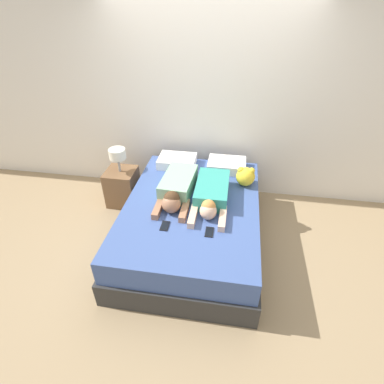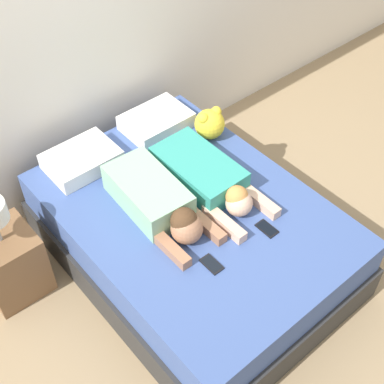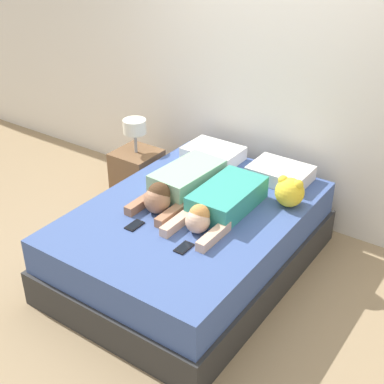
{
  "view_description": "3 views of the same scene",
  "coord_description": "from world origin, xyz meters",
  "px_view_note": "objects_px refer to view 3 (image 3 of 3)",
  "views": [
    {
      "loc": [
        0.42,
        -2.62,
        2.56
      ],
      "look_at": [
        0.0,
        0.0,
        0.71
      ],
      "focal_mm": 28.0,
      "sensor_mm": 36.0,
      "label": 1
    },
    {
      "loc": [
        -1.52,
        -1.79,
        3.16
      ],
      "look_at": [
        0.0,
        0.0,
        0.71
      ],
      "focal_mm": 50.0,
      "sensor_mm": 36.0,
      "label": 2
    },
    {
      "loc": [
        1.97,
        -2.83,
        2.68
      ],
      "look_at": [
        0.0,
        0.0,
        0.71
      ],
      "focal_mm": 50.0,
      "sensor_mm": 36.0,
      "label": 3
    }
  ],
  "objects_px": {
    "person_left": "(180,185)",
    "person_right": "(221,203)",
    "cell_phone_right": "(184,248)",
    "plush_toy": "(290,191)",
    "bed": "(192,240)",
    "pillow_head_left": "(213,154)",
    "pillow_head_right": "(280,173)",
    "cell_phone_left": "(135,225)",
    "nightstand": "(137,172)"
  },
  "relations": [
    {
      "from": "pillow_head_left",
      "to": "person_right",
      "type": "bearing_deg",
      "value": -53.6
    },
    {
      "from": "pillow_head_left",
      "to": "cell_phone_right",
      "type": "xyz_separation_m",
      "value": [
        0.57,
        -1.25,
        -0.05
      ]
    },
    {
      "from": "pillow_head_left",
      "to": "pillow_head_right",
      "type": "distance_m",
      "value": 0.66
    },
    {
      "from": "pillow_head_left",
      "to": "person_right",
      "type": "height_order",
      "value": "person_right"
    },
    {
      "from": "person_left",
      "to": "person_right",
      "type": "relative_size",
      "value": 0.96
    },
    {
      "from": "bed",
      "to": "pillow_head_left",
      "type": "height_order",
      "value": "pillow_head_left"
    },
    {
      "from": "person_left",
      "to": "cell_phone_left",
      "type": "xyz_separation_m",
      "value": [
        -0.02,
        -0.53,
        -0.1
      ]
    },
    {
      "from": "pillow_head_right",
      "to": "person_left",
      "type": "distance_m",
      "value": 0.87
    },
    {
      "from": "person_left",
      "to": "cell_phone_left",
      "type": "distance_m",
      "value": 0.54
    },
    {
      "from": "cell_phone_right",
      "to": "person_right",
      "type": "bearing_deg",
      "value": 94.25
    },
    {
      "from": "pillow_head_right",
      "to": "nightstand",
      "type": "xyz_separation_m",
      "value": [
        -1.4,
        -0.19,
        -0.33
      ]
    },
    {
      "from": "plush_toy",
      "to": "person_left",
      "type": "bearing_deg",
      "value": -154.37
    },
    {
      "from": "cell_phone_left",
      "to": "cell_phone_right",
      "type": "distance_m",
      "value": 0.45
    },
    {
      "from": "cell_phone_left",
      "to": "person_left",
      "type": "bearing_deg",
      "value": 88.35
    },
    {
      "from": "person_right",
      "to": "nightstand",
      "type": "relative_size",
      "value": 1.11
    },
    {
      "from": "person_left",
      "to": "plush_toy",
      "type": "xyz_separation_m",
      "value": [
        0.76,
        0.37,
        0.02
      ]
    },
    {
      "from": "pillow_head_right",
      "to": "cell_phone_left",
      "type": "bearing_deg",
      "value": -113.59
    },
    {
      "from": "person_left",
      "to": "plush_toy",
      "type": "height_order",
      "value": "plush_toy"
    },
    {
      "from": "cell_phone_right",
      "to": "plush_toy",
      "type": "xyz_separation_m",
      "value": [
        0.33,
        0.92,
        0.11
      ]
    },
    {
      "from": "bed",
      "to": "cell_phone_left",
      "type": "xyz_separation_m",
      "value": [
        -0.21,
        -0.43,
        0.29
      ]
    },
    {
      "from": "person_left",
      "to": "bed",
      "type": "bearing_deg",
      "value": -28.93
    },
    {
      "from": "pillow_head_left",
      "to": "person_right",
      "type": "xyz_separation_m",
      "value": [
        0.53,
        -0.72,
        0.03
      ]
    },
    {
      "from": "bed",
      "to": "cell_phone_left",
      "type": "relative_size",
      "value": 14.52
    },
    {
      "from": "person_right",
      "to": "bed",
      "type": "bearing_deg",
      "value": -158.29
    },
    {
      "from": "pillow_head_left",
      "to": "person_right",
      "type": "distance_m",
      "value": 0.9
    },
    {
      "from": "pillow_head_left",
      "to": "plush_toy",
      "type": "relative_size",
      "value": 2.06
    },
    {
      "from": "plush_toy",
      "to": "nightstand",
      "type": "bearing_deg",
      "value": 174.98
    },
    {
      "from": "bed",
      "to": "plush_toy",
      "type": "xyz_separation_m",
      "value": [
        0.57,
        0.47,
        0.4
      ]
    },
    {
      "from": "pillow_head_right",
      "to": "cell_phone_left",
      "type": "distance_m",
      "value": 1.34
    },
    {
      "from": "person_left",
      "to": "person_right",
      "type": "xyz_separation_m",
      "value": [
        0.4,
        -0.02,
        -0.01
      ]
    },
    {
      "from": "nightstand",
      "to": "pillow_head_right",
      "type": "bearing_deg",
      "value": 7.68
    },
    {
      "from": "pillow_head_right",
      "to": "person_left",
      "type": "relative_size",
      "value": 0.55
    },
    {
      "from": "cell_phone_left",
      "to": "cell_phone_right",
      "type": "bearing_deg",
      "value": -2.54
    },
    {
      "from": "pillow_head_right",
      "to": "person_left",
      "type": "xyz_separation_m",
      "value": [
        -0.52,
        -0.7,
        0.04
      ]
    },
    {
      "from": "nightstand",
      "to": "person_left",
      "type": "bearing_deg",
      "value": -30.09
    },
    {
      "from": "cell_phone_right",
      "to": "plush_toy",
      "type": "distance_m",
      "value": 0.98
    },
    {
      "from": "cell_phone_left",
      "to": "plush_toy",
      "type": "distance_m",
      "value": 1.19
    },
    {
      "from": "nightstand",
      "to": "bed",
      "type": "bearing_deg",
      "value": -29.89
    },
    {
      "from": "person_left",
      "to": "person_right",
      "type": "height_order",
      "value": "person_left"
    },
    {
      "from": "bed",
      "to": "cell_phone_left",
      "type": "distance_m",
      "value": 0.56
    },
    {
      "from": "person_left",
      "to": "person_right",
      "type": "bearing_deg",
      "value": -3.61
    },
    {
      "from": "bed",
      "to": "cell_phone_left",
      "type": "height_order",
      "value": "cell_phone_left"
    },
    {
      "from": "pillow_head_right",
      "to": "cell_phone_left",
      "type": "relative_size",
      "value": 3.38
    },
    {
      "from": "bed",
      "to": "pillow_head_left",
      "type": "distance_m",
      "value": 0.94
    },
    {
      "from": "person_right",
      "to": "nightstand",
      "type": "height_order",
      "value": "nightstand"
    },
    {
      "from": "bed",
      "to": "pillow_head_left",
      "type": "xyz_separation_m",
      "value": [
        -0.33,
        0.81,
        0.34
      ]
    },
    {
      "from": "pillow_head_left",
      "to": "nightstand",
      "type": "bearing_deg",
      "value": -165.71
    },
    {
      "from": "pillow_head_right",
      "to": "nightstand",
      "type": "height_order",
      "value": "nightstand"
    },
    {
      "from": "pillow_head_right",
      "to": "cell_phone_left",
      "type": "xyz_separation_m",
      "value": [
        -0.54,
        -1.23,
        -0.05
      ]
    },
    {
      "from": "cell_phone_right",
      "to": "nightstand",
      "type": "distance_m",
      "value": 1.71
    }
  ]
}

